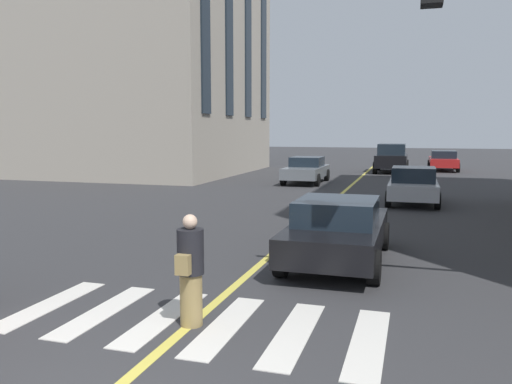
{
  "coord_description": "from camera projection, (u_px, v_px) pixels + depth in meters",
  "views": [
    {
      "loc": [
        -3.67,
        -2.99,
        2.78
      ],
      "look_at": [
        8.09,
        0.62,
        1.3
      ],
      "focal_mm": 36.23,
      "sensor_mm": 36.0,
      "label": 1
    }
  ],
  "objects": [
    {
      "name": "lane_centre_line",
      "position": [
        345.0,
        191.0,
        23.67
      ],
      "size": [
        80.0,
        0.16,
        0.01
      ],
      "color": "#D8C64C",
      "rests_on": "ground_plane"
    },
    {
      "name": "crosswalk_marking",
      "position": [
        194.0,
        321.0,
        7.52
      ],
      "size": [
        2.4,
        5.45,
        0.01
      ],
      "color": "silver",
      "rests_on": "ground_plane"
    },
    {
      "name": "car_black_trailing",
      "position": [
        338.0,
        230.0,
        10.83
      ],
      "size": [
        4.4,
        1.95,
        1.37
      ],
      "color": "black",
      "rests_on": "ground_plane"
    },
    {
      "name": "car_grey_parked_b",
      "position": [
        306.0,
        170.0,
        27.17
      ],
      "size": [
        4.4,
        1.95,
        1.37
      ],
      "color": "slate",
      "rests_on": "ground_plane"
    },
    {
      "name": "car_red_near",
      "position": [
        443.0,
        160.0,
        35.43
      ],
      "size": [
        4.4,
        1.95,
        1.37
      ],
      "color": "#B21E1E",
      "rests_on": "ground_plane"
    },
    {
      "name": "car_black_far",
      "position": [
        392.0,
        158.0,
        34.05
      ],
      "size": [
        4.7,
        2.14,
        1.88
      ],
      "color": "black",
      "rests_on": "ground_plane"
    },
    {
      "name": "car_silver_parked_a",
      "position": [
        413.0,
        185.0,
        19.5
      ],
      "size": [
        3.9,
        1.89,
        1.4
      ],
      "color": "#B7BABF",
      "rests_on": "ground_plane"
    },
    {
      "name": "pedestrian_near",
      "position": [
        190.0,
        271.0,
        7.29
      ],
      "size": [
        0.5,
        0.38,
        1.61
      ],
      "color": "#997F4C",
      "rests_on": "ground_plane"
    }
  ]
}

